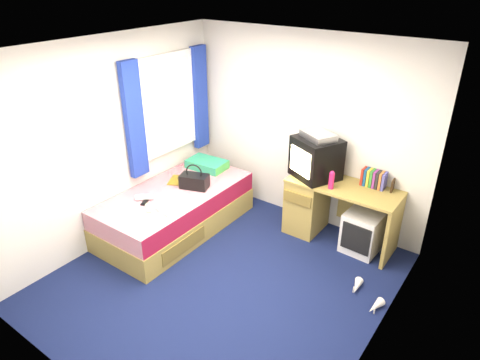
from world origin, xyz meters
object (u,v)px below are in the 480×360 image
Objects in this scene: pillow at (207,164)px; handbag at (194,181)px; water_bottle at (144,197)px; colour_swatch_fan at (148,208)px; bed at (176,210)px; picture_frame at (393,185)px; pink_water_bottle at (331,181)px; crt_tv at (316,158)px; aerosol_can at (335,174)px; remote_control at (145,202)px; vcr at (318,135)px; white_heels at (366,296)px; storage_cube at (362,232)px; desk at (321,204)px; towel at (172,207)px; magazine at (178,180)px.

pillow is 1.34× the size of handbag.
colour_swatch_fan is at bearing -30.94° from water_bottle.
picture_frame is (2.28, 1.17, 0.55)m from bed.
pink_water_bottle is (1.79, 0.07, 0.25)m from pillow.
crt_tv reaches higher than pillow.
remote_control is (-1.71, -1.45, -0.28)m from aerosol_can.
crt_tv reaches higher than water_bottle.
vcr is 1.94× the size of water_bottle.
aerosol_can is at bearing 132.98° from white_heels.
storage_cube is at bearing 7.99° from remote_control.
handbag is 2.43× the size of remote_control.
bed is at bearing -154.20° from pink_water_bottle.
crt_tv is at bearing 11.94° from handbag.
colour_swatch_fan is at bearing -147.82° from picture_frame.
remote_control is (-2.17, -1.34, 0.30)m from storage_cube.
vcr is at bearing 178.04° from desk.
pink_water_bottle reaches higher than remote_control.
storage_cube is (2.09, 0.93, -0.02)m from bed.
aerosol_can is (0.23, 0.05, -0.44)m from vcr.
colour_swatch_fan is at bearing -134.84° from desk.
pillow reaches higher than towel.
remote_control is (-0.22, -0.63, -0.08)m from handbag.
aerosol_can is at bearing 9.46° from pillow.
remote_control is at bearing -139.73° from aerosol_can.
storage_cube is (2.19, 0.18, -0.35)m from pillow.
pink_water_bottle is 0.72× the size of towel.
remote_control is at bearing -167.49° from white_heels.
pillow reaches higher than water_bottle.
pillow is 1.67m from vcr.
white_heels is (0.37, -0.78, -0.21)m from storage_cube.
desk is 0.88m from vcr.
magazine reaches higher than storage_cube.
pink_water_bottle is at bearing 2.14° from pillow.
bed is 1.99m from vcr.
handbag is 0.71m from colour_swatch_fan.
magazine is (-0.05, -0.52, -0.05)m from pillow.
white_heels is (0.83, -0.89, -0.79)m from aerosol_can.
bed is 4.95× the size of white_heels.
colour_swatch_fan is (0.18, -0.11, -0.03)m from water_bottle.
crt_tv is 1.79m from magazine.
bed is 1.81m from desk.
towel reaches higher than magazine.
desk is 6.70× the size of pink_water_bottle.
crt_tv is 3.30× the size of pink_water_bottle.
aerosol_can is 1.99m from magazine.
towel is (0.17, -0.58, -0.05)m from handbag.
white_heels is (2.32, -0.06, -0.59)m from handbag.
water_bottle reaches higher than storage_cube.
remote_control is (0.05, -0.04, -0.03)m from water_bottle.
remote_control is (-2.36, -1.58, -0.27)m from picture_frame.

